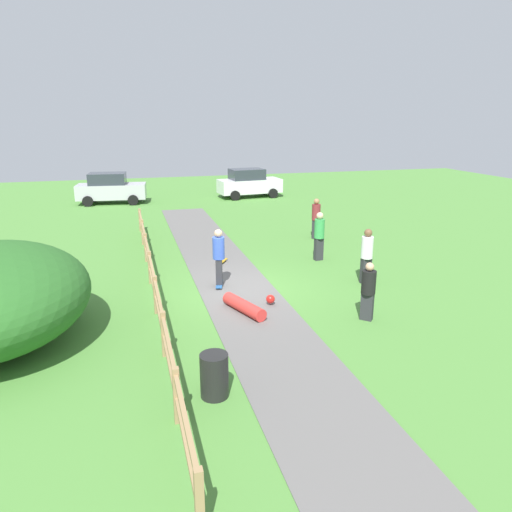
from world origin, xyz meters
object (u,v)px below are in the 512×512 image
skater_riding (219,255)px  parked_car_white (249,183)px  bystander_green (319,234)px  bystander_white (367,253)px  trash_bin (214,375)px  skater_fallen (246,306)px  parked_car_silver (111,188)px  skateboard_loose (222,261)px  bystander_maroon (316,216)px  bystander_black (368,289)px

skater_riding → parked_car_white: 17.77m
bystander_green → bystander_white: bystander_green is taller
trash_bin → parked_car_white: size_ratio=0.21×
skater_fallen → parked_car_silver: bearing=101.4°
trash_bin → bystander_white: bystander_white is taller
skater_fallen → bystander_green: bearing=46.7°
skateboard_loose → bystander_maroon: 5.62m
bystander_maroon → parked_car_white: 11.83m
parked_car_silver → skater_riding: bearing=-78.1°
skater_fallen → bystander_black: size_ratio=1.03×
trash_bin → bystander_black: (4.66, 2.52, 0.44)m
parked_car_silver → bystander_black: bearing=-71.4°
bystander_green → parked_car_silver: 16.94m
parked_car_white → parked_car_silver: same height
skater_riding → skateboard_loose: size_ratio=2.40×
bystander_green → parked_car_white: parked_car_white is taller
bystander_green → parked_car_silver: (-7.82, 15.02, -0.08)m
bystander_maroon → parked_car_white: bearing=90.0°
skateboard_loose → parked_car_white: size_ratio=0.18×
skater_riding → parked_car_white: size_ratio=0.43×
bystander_maroon → bystander_white: size_ratio=0.99×
skater_fallen → bystander_white: bearing=16.9°
trash_bin → bystander_black: bystander_black is taller
skater_fallen → bystander_green: size_ratio=0.89×
parked_car_white → parked_car_silver: size_ratio=1.00×
bystander_green → parked_car_white: 15.06m
bystander_white → parked_car_silver: parked_car_silver is taller
skateboard_loose → parked_car_silver: parked_car_silver is taller
bystander_black → skateboard_loose: bearing=114.5°
skateboard_loose → parked_car_white: bearing=71.4°
skateboard_loose → parked_car_silver: 15.10m
parked_car_white → trash_bin: bearing=-106.3°
skater_fallen → skateboard_loose: skater_fallen is taller
bystander_white → parked_car_white: size_ratio=0.42×
bystander_white → parked_car_white: 17.88m
bystander_maroon → parked_car_silver: bearing=127.2°
bystander_black → parked_car_white: (2.10, 20.55, 0.07)m
bystander_green → bystander_white: 2.89m
bystander_black → parked_car_white: 20.66m
skater_fallen → bystander_maroon: 9.02m
skater_riding → skateboard_loose: skater_riding is taller
bystander_black → parked_car_silver: bearing=108.6°
skateboard_loose → bystander_green: size_ratio=0.42×
bystander_green → bystander_white: (0.47, -2.85, -0.02)m
bystander_white → parked_car_silver: (-8.29, 17.87, -0.06)m
bystander_maroon → parked_car_white: parked_car_white is taller
skater_fallen → parked_car_white: bearing=75.0°
bystander_maroon → parked_car_white: (0.00, 11.83, -0.05)m
skater_riding → bystander_black: (3.34, -3.63, -0.19)m
trash_bin → parked_car_white: (6.76, 23.07, 0.51)m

